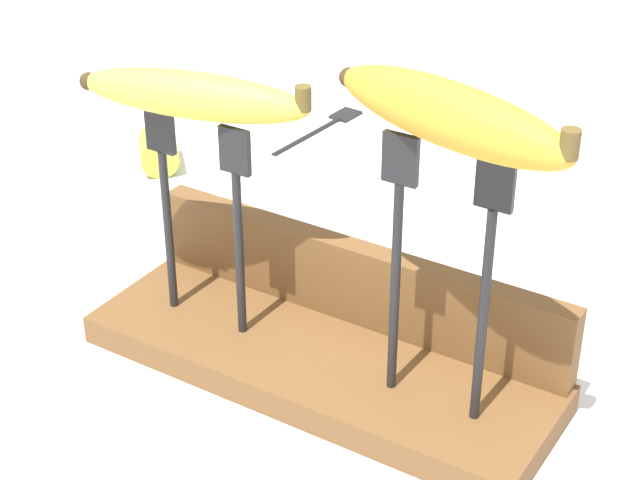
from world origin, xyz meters
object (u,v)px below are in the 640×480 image
Objects in this scene: fork_stand_left at (201,203)px; banana_raised_left at (194,95)px; banana_raised_right at (450,115)px; fork_fallen_near at (327,124)px; banana_chunk_near at (159,150)px; fork_stand_right at (441,258)px.

fork_stand_left is 0.09m from banana_raised_left.
fork_stand_left is 0.96× the size of banana_raised_left.
banana_raised_right reaches higher than fork_stand_left.
fork_fallen_near is 0.22m from banana_chunk_near.
fork_stand_right reaches higher than banana_chunk_near.
banana_raised_left is 0.21m from banana_raised_right.
fork_fallen_near is at bearing 129.58° from banana_raised_right.
banana_chunk_near is at bearing -116.89° from fork_fallen_near.
banana_raised_left is at bearing -166.88° from fork_stand_left.
fork_stand_right reaches higher than fork_stand_left.
fork_stand_left is at bearing 180.00° from fork_stand_right.
fork_stand_right is at bearing 0.00° from banana_raised_left.
fork_stand_right is 0.58m from fork_fallen_near.
fork_stand_left is 0.47m from fork_fallen_near.
fork_stand_right is at bearing -14.05° from banana_raised_right.
fork_stand_right is at bearing -27.52° from banana_chunk_near.
fork_stand_right reaches higher than fork_fallen_near.
fork_stand_left is 0.24m from banana_raised_right.
banana_chunk_near reaches higher than fork_fallen_near.
banana_raised_right is (-0.00, 0.00, 0.11)m from fork_stand_right.
fork_stand_right is 1.28× the size of fork_fallen_near.
banana_raised_right is 0.61m from fork_fallen_near.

